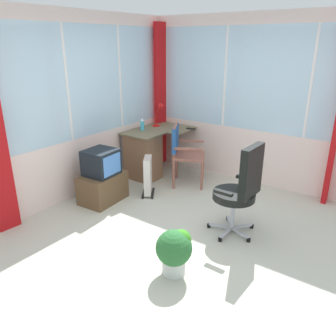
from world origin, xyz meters
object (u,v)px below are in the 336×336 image
tv_on_stand (102,179)px  potted_plant (175,249)px  desk_lamp (161,111)px  tv_remote (191,129)px  space_heater (148,175)px  spray_bottle (142,124)px  wooden_armchair (181,147)px  office_chair (242,186)px  desk (144,154)px

tv_on_stand → potted_plant: tv_on_stand is taller
desk_lamp → potted_plant: 3.16m
tv_remote → space_heater: tv_remote is taller
spray_bottle → space_heater: spray_bottle is taller
tv_remote → wooden_armchair: bearing=-176.2°
desk_lamp → office_chair: desk_lamp is taller
tv_on_stand → space_heater: 0.69m
tv_remote → desk: bearing=129.3°
spray_bottle → space_heater: 1.03m
desk → spray_bottle: size_ratio=5.26×
tv_remote → office_chair: 2.12m
desk → wooden_armchair: wooden_armchair is taller
spray_bottle → desk: bearing=-134.5°
desk_lamp → tv_remote: desk_lamp is taller
potted_plant → space_heater: bearing=46.9°
tv_on_stand → space_heater: (0.57, -0.37, -0.05)m
space_heater → potted_plant: bearing=-133.1°
desk_lamp → space_heater: (-1.04, -0.54, -0.75)m
space_heater → desk: bearing=44.6°
desk → desk_lamp: desk_lamp is taller
wooden_armchair → potted_plant: bearing=-147.6°
spray_bottle → tv_on_stand: bearing=-169.2°
desk_lamp → space_heater: size_ratio=0.70×
desk_lamp → wooden_armchair: size_ratio=0.42×
desk_lamp → tv_on_stand: (-1.62, -0.17, -0.71)m
space_heater → tv_remote: bearing=-1.3°
tv_remote → spray_bottle: bearing=117.9°
office_chair → potted_plant: bearing=169.4°
spray_bottle → space_heater: bearing=-135.2°
desk → tv_remote: size_ratio=7.57×
desk → potted_plant: bearing=-133.7°
wooden_armchair → office_chair: bearing=-121.8°
desk_lamp → spray_bottle: size_ratio=1.89×
desk_lamp → wooden_armchair: desk_lamp is taller
potted_plant → desk: bearing=46.3°
spray_bottle → potted_plant: spray_bottle is taller
wooden_armchair → office_chair: 1.67m
office_chair → space_heater: (0.27, 1.60, -0.33)m
desk → office_chair: (-0.75, -2.08, 0.21)m
spray_bottle → wooden_armchair: spray_bottle is taller
desk → tv_on_stand: (-1.06, -0.11, -0.07)m
tv_on_stand → tv_remote: bearing=-13.1°
wooden_armchair → space_heater: wooden_armchair is taller
tv_remote → potted_plant: 2.86m
office_chair → potted_plant: office_chair is taller
desk → tv_remote: 0.90m
space_heater → spray_bottle: bearing=44.8°
desk_lamp → tv_remote: (0.09, -0.57, -0.26)m
wooden_armchair → tv_on_stand: bearing=155.0°
tv_on_stand → potted_plant: size_ratio=1.64×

